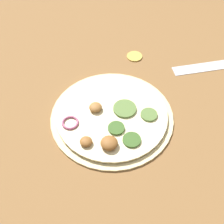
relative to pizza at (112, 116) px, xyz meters
The scene contains 3 objects.
ground_plane 0.01m from the pizza, 42.54° to the right, with size 3.00×3.00×0.00m, color brown.
pizza is the anchor object (origin of this frame).
loose_cap 0.22m from the pizza, 52.73° to the right, with size 0.04×0.04×0.01m.
Camera 1 is at (-0.36, 0.27, 0.57)m, focal length 50.00 mm.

